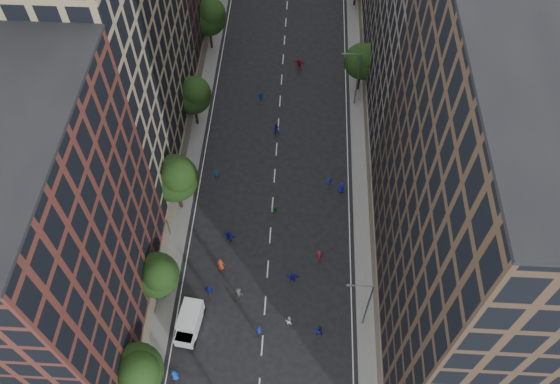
% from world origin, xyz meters
% --- Properties ---
extents(ground, '(240.00, 240.00, 0.00)m').
position_xyz_m(ground, '(0.00, 40.00, 0.00)').
color(ground, black).
rests_on(ground, ground).
extents(sidewalk_left, '(4.00, 105.00, 0.15)m').
position_xyz_m(sidewalk_left, '(-12.00, 47.50, 0.07)').
color(sidewalk_left, slate).
rests_on(sidewalk_left, ground).
extents(sidewalk_right, '(4.00, 105.00, 0.15)m').
position_xyz_m(sidewalk_right, '(12.00, 47.50, 0.07)').
color(sidewalk_right, slate).
rests_on(sidewalk_right, ground).
extents(bldg_left_a, '(14.00, 22.00, 30.00)m').
position_xyz_m(bldg_left_a, '(-19.00, 11.00, 15.00)').
color(bldg_left_a, '#542720').
rests_on(bldg_left_a, ground).
extents(bldg_left_b, '(14.00, 26.00, 34.00)m').
position_xyz_m(bldg_left_b, '(-19.00, 35.00, 17.00)').
color(bldg_left_b, '#958161').
rests_on(bldg_left_b, ground).
extents(bldg_right_a, '(14.00, 30.00, 36.00)m').
position_xyz_m(bldg_right_a, '(19.00, 15.00, 18.00)').
color(bldg_right_a, '#473426').
rests_on(bldg_right_a, ground).
extents(bldg_right_b, '(14.00, 28.00, 33.00)m').
position_xyz_m(bldg_right_b, '(19.00, 44.00, 16.50)').
color(bldg_right_b, '#655D53').
rests_on(bldg_right_b, ground).
extents(tree_left_0, '(5.20, 5.20, 8.83)m').
position_xyz_m(tree_left_0, '(-11.01, 3.85, 5.96)').
color(tree_left_0, black).
rests_on(tree_left_0, ground).
extents(tree_left_1, '(4.80, 4.80, 8.21)m').
position_xyz_m(tree_left_1, '(-11.02, 13.86, 5.55)').
color(tree_left_1, black).
rests_on(tree_left_1, ground).
extents(tree_left_2, '(5.60, 5.60, 9.45)m').
position_xyz_m(tree_left_2, '(-10.99, 25.83, 6.36)').
color(tree_left_2, black).
rests_on(tree_left_2, ground).
extents(tree_left_3, '(5.00, 5.00, 8.58)m').
position_xyz_m(tree_left_3, '(-11.02, 39.85, 5.82)').
color(tree_left_3, black).
rests_on(tree_left_3, ground).
extents(tree_left_4, '(5.40, 5.40, 9.08)m').
position_xyz_m(tree_left_4, '(-11.00, 55.84, 6.10)').
color(tree_left_4, black).
rests_on(tree_left_4, ground).
extents(tree_right_a, '(5.00, 5.00, 8.39)m').
position_xyz_m(tree_right_a, '(11.38, 47.85, 5.63)').
color(tree_right_a, black).
rests_on(tree_right_a, ground).
extents(streetlamp_near, '(2.64, 0.22, 9.06)m').
position_xyz_m(streetlamp_near, '(10.37, 12.00, 5.17)').
color(streetlamp_near, '#595B60').
rests_on(streetlamp_near, ground).
extents(streetlamp_far, '(2.64, 0.22, 9.06)m').
position_xyz_m(streetlamp_far, '(10.37, 45.00, 5.17)').
color(streetlamp_far, '#595B60').
rests_on(streetlamp_far, ground).
extents(cargo_van, '(2.80, 4.94, 2.50)m').
position_xyz_m(cargo_van, '(-7.79, 10.61, 1.32)').
color(cargo_van, white).
rests_on(cargo_van, ground).
extents(skater_0, '(1.02, 0.77, 1.89)m').
position_xyz_m(skater_0, '(-8.50, 5.15, 0.95)').
color(skater_0, '#153AAF').
rests_on(skater_0, ground).
extents(skater_1, '(0.74, 0.64, 1.72)m').
position_xyz_m(skater_1, '(-0.40, 10.25, 0.86)').
color(skater_1, navy).
rests_on(skater_1, ground).
extents(skater_2, '(0.88, 0.71, 1.70)m').
position_xyz_m(skater_2, '(5.86, 10.61, 0.85)').
color(skater_2, '#1427A8').
rests_on(skater_2, ground).
extents(skater_4, '(1.11, 0.55, 1.83)m').
position_xyz_m(skater_4, '(-6.20, 14.58, 0.91)').
color(skater_4, navy).
rests_on(skater_4, ground).
extents(skater_5, '(1.49, 0.51, 1.59)m').
position_xyz_m(skater_5, '(2.88, 16.66, 0.80)').
color(skater_5, '#1616B7').
rests_on(skater_5, ground).
extents(skater_6, '(0.93, 0.65, 1.80)m').
position_xyz_m(skater_6, '(-5.35, 17.81, 0.90)').
color(skater_6, '#A3391B').
rests_on(skater_6, ground).
extents(skater_7, '(0.77, 0.62, 1.83)m').
position_xyz_m(skater_7, '(5.83, 19.61, 0.91)').
color(skater_7, '#AF1D35').
rests_on(skater_7, ground).
extents(skater_8, '(0.81, 0.64, 1.62)m').
position_xyz_m(skater_8, '(2.67, 11.55, 0.81)').
color(skater_8, silver).
rests_on(skater_8, ground).
extents(skater_9, '(1.16, 0.91, 1.57)m').
position_xyz_m(skater_9, '(-2.98, 14.50, 0.78)').
color(skater_9, '#424147').
rests_on(skater_9, ground).
extents(skater_10, '(0.93, 0.48, 1.52)m').
position_xyz_m(skater_10, '(0.38, 25.59, 0.76)').
color(skater_10, '#237436').
rests_on(skater_10, ground).
extents(skater_11, '(1.69, 1.12, 1.75)m').
position_xyz_m(skater_11, '(-4.81, 21.60, 0.87)').
color(skater_11, '#131C9D').
rests_on(skater_11, ground).
extents(skater_12, '(0.83, 0.57, 1.63)m').
position_xyz_m(skater_12, '(8.50, 29.43, 0.82)').
color(skater_12, '#1515AA').
rests_on(skater_12, ground).
extents(skater_13, '(0.65, 0.50, 1.61)m').
position_xyz_m(skater_13, '(-7.37, 30.73, 0.80)').
color(skater_13, '#1451A9').
rests_on(skater_13, ground).
extents(skater_14, '(0.94, 0.74, 1.90)m').
position_xyz_m(skater_14, '(-0.21, 38.77, 0.95)').
color(skater_14, '#13189E').
rests_on(skater_14, ground).
extents(skater_15, '(1.05, 0.67, 1.54)m').
position_xyz_m(skater_15, '(6.97, 30.27, 0.77)').
color(skater_15, navy).
rests_on(skater_15, ground).
extents(skater_16, '(1.16, 0.57, 1.91)m').
position_xyz_m(skater_16, '(-2.64, 44.63, 0.95)').
color(skater_16, blue).
rests_on(skater_16, ground).
extents(skater_17, '(1.84, 0.77, 1.92)m').
position_xyz_m(skater_17, '(2.50, 51.97, 0.96)').
color(skater_17, maroon).
rests_on(skater_17, ground).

